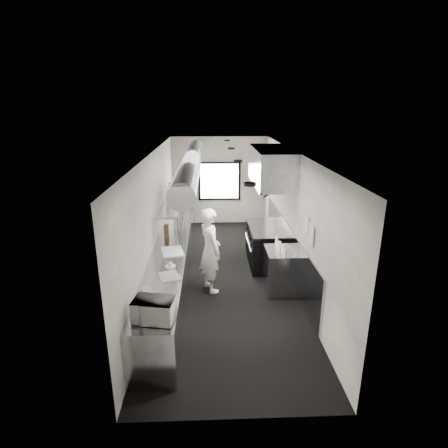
{
  "coord_description": "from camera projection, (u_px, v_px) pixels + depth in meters",
  "views": [
    {
      "loc": [
        -0.32,
        -7.55,
        3.73
      ],
      "look_at": [
        -0.02,
        -0.2,
        1.32
      ],
      "focal_mm": 29.23,
      "sensor_mm": 36.0,
      "label": 1
    }
  ],
  "objects": [
    {
      "name": "range",
      "position": [
        266.0,
        245.0,
        8.9
      ],
      "size": [
        0.88,
        1.6,
        0.94
      ],
      "color": "black",
      "rests_on": "floor"
    },
    {
      "name": "wall_right",
      "position": [
        293.0,
        217.0,
        7.97
      ],
      "size": [
        0.02,
        8.0,
        2.8
      ],
      "primitive_type": "cube",
      "color": "silver",
      "rests_on": "floor"
    },
    {
      "name": "plate_stack_a",
      "position": [
        171.0,
        200.0,
        8.14
      ],
      "size": [
        0.27,
        0.27,
        0.29
      ],
      "primitive_type": "cylinder",
      "rotation": [
        0.0,
        0.0,
        0.1
      ],
      "color": "white",
      "rests_on": "pass_shelf"
    },
    {
      "name": "bottle_station",
      "position": [
        281.0,
        270.0,
        7.58
      ],
      "size": [
        0.65,
        0.8,
        0.9
      ],
      "primitive_type": "cube",
      "color": "gray",
      "rests_on": "floor"
    },
    {
      "name": "plate_stack_d",
      "position": [
        175.0,
        186.0,
        9.41
      ],
      "size": [
        0.26,
        0.26,
        0.33
      ],
      "primitive_type": "cylinder",
      "rotation": [
        0.0,
        0.0,
        0.27
      ],
      "color": "white",
      "rests_on": "pass_shelf"
    },
    {
      "name": "wall_back",
      "position": [
        219.0,
        181.0,
        11.71
      ],
      "size": [
        3.0,
        0.02,
        2.8
      ],
      "primitive_type": "cube",
      "color": "silver",
      "rests_on": "floor"
    },
    {
      "name": "prep_counter",
      "position": [
        171.0,
        268.0,
        7.69
      ],
      "size": [
        0.7,
        6.0,
        0.9
      ],
      "primitive_type": "cube",
      "color": "gray",
      "rests_on": "floor"
    },
    {
      "name": "wall_cladding",
      "position": [
        287.0,
        248.0,
        8.51
      ],
      "size": [
        0.03,
        5.5,
        1.1
      ],
      "primitive_type": "cube",
      "color": "gray",
      "rests_on": "wall_right"
    },
    {
      "name": "line_cook",
      "position": [
        210.0,
        250.0,
        7.47
      ],
      "size": [
        0.66,
        0.77,
        1.79
      ],
      "primitive_type": "imported",
      "rotation": [
        0.0,
        0.0,
        2.0
      ],
      "color": "white",
      "rests_on": "floor"
    },
    {
      "name": "service_window",
      "position": [
        219.0,
        181.0,
        11.67
      ],
      "size": [
        1.36,
        0.05,
        1.25
      ],
      "color": "white",
      "rests_on": "wall_back"
    },
    {
      "name": "hvac_duct",
      "position": [
        192.0,
        162.0,
        7.9
      ],
      "size": [
        0.4,
        6.4,
        0.4
      ],
      "primitive_type": "cylinder",
      "rotation": [
        1.57,
        0.0,
        0.0
      ],
      "color": "gray",
      "rests_on": "ceiling"
    },
    {
      "name": "squeeze_bottle_c",
      "position": [
        279.0,
        246.0,
        7.4
      ],
      "size": [
        0.07,
        0.07,
        0.2
      ],
      "primitive_type": "cylinder",
      "rotation": [
        0.0,
        0.0,
        -0.1
      ],
      "color": "white",
      "rests_on": "bottle_station"
    },
    {
      "name": "wall_left",
      "position": [
        155.0,
        218.0,
        7.85
      ],
      "size": [
        0.02,
        8.0,
        2.8
      ],
      "primitive_type": "cube",
      "color": "silver",
      "rests_on": "floor"
    },
    {
      "name": "notice_sheet_b",
      "position": [
        311.0,
        234.0,
        6.45
      ],
      "size": [
        0.02,
        0.28,
        0.38
      ],
      "primitive_type": "cube",
      "color": "silver",
      "rests_on": "wall_right"
    },
    {
      "name": "exhaust_hood",
      "position": [
        271.0,
        167.0,
        8.31
      ],
      "size": [
        0.81,
        2.2,
        0.88
      ],
      "color": "gray",
      "rests_on": "ceiling"
    },
    {
      "name": "plate_stack_c",
      "position": [
        174.0,
        189.0,
        8.96
      ],
      "size": [
        0.28,
        0.28,
        0.36
      ],
      "primitive_type": "cylinder",
      "rotation": [
        0.0,
        0.0,
        -0.1
      ],
      "color": "white",
      "rests_on": "pass_shelf"
    },
    {
      "name": "squeeze_bottle_e",
      "position": [
        277.0,
        241.0,
        7.72
      ],
      "size": [
        0.08,
        0.08,
        0.18
      ],
      "primitive_type": "cylinder",
      "rotation": [
        0.0,
        0.0,
        -0.28
      ],
      "color": "white",
      "rests_on": "bottle_station"
    },
    {
      "name": "small_plate",
      "position": [
        170.0,
        266.0,
        6.69
      ],
      "size": [
        0.26,
        0.26,
        0.02
      ],
      "primitive_type": "cylinder",
      "rotation": [
        0.0,
        0.0,
        -0.38
      ],
      "color": "white",
      "rests_on": "prep_counter"
    },
    {
      "name": "ceiling",
      "position": [
        225.0,
        152.0,
        7.47
      ],
      "size": [
        3.0,
        8.0,
        0.01
      ],
      "primitive_type": "cube",
      "color": "beige",
      "rests_on": "wall_back"
    },
    {
      "name": "notice_sheet_a",
      "position": [
        306.0,
        225.0,
        6.76
      ],
      "size": [
        0.02,
        0.28,
        0.38
      ],
      "primitive_type": "cube",
      "color": "silver",
      "rests_on": "wall_right"
    },
    {
      "name": "deli_tub_b",
      "position": [
        146.0,
        291.0,
        5.7
      ],
      "size": [
        0.2,
        0.2,
        0.11
      ],
      "primitive_type": "cylinder",
      "rotation": [
        0.0,
        0.0,
        -0.41
      ],
      "color": "#A8B1A3",
      "rests_on": "prep_counter"
    },
    {
      "name": "microwave",
      "position": [
        154.0,
        310.0,
        4.99
      ],
      "size": [
        0.58,
        0.48,
        0.31
      ],
      "primitive_type": "imported",
      "rotation": [
        0.0,
        0.0,
        -0.17
      ],
      "color": "silver",
      "rests_on": "prep_counter"
    },
    {
      "name": "cutting_board",
      "position": [
        172.0,
        251.0,
        7.38
      ],
      "size": [
        0.52,
        0.62,
        0.02
      ],
      "primitive_type": "cube",
      "rotation": [
        0.0,
        0.0,
        0.21
      ],
      "color": "white",
      "rests_on": "prep_counter"
    },
    {
      "name": "plate_stack_b",
      "position": [
        172.0,
        195.0,
        8.45
      ],
      "size": [
        0.29,
        0.29,
        0.32
      ],
      "primitive_type": "cylinder",
      "rotation": [
        0.0,
        0.0,
        0.16
      ],
      "color": "white",
      "rests_on": "pass_shelf"
    },
    {
      "name": "pass_shelf",
      "position": [
        173.0,
        201.0,
        8.77
      ],
      "size": [
        0.45,
        3.0,
        0.68
      ],
      "color": "gray",
      "rests_on": "prep_counter"
    },
    {
      "name": "deli_tub_a",
      "position": [
        148.0,
        294.0,
        5.6
      ],
      "size": [
        0.2,
        0.2,
        0.11
      ],
      "primitive_type": "cylinder",
      "rotation": [
        0.0,
        0.0,
        0.39
      ],
      "color": "#A8B1A3",
      "rests_on": "prep_counter"
    },
    {
      "name": "squeeze_bottle_b",
      "position": [
        283.0,
        249.0,
        7.31
      ],
      "size": [
        0.07,
        0.07,
        0.17
      ],
      "primitive_type": "cylinder",
      "rotation": [
        0.0,
        0.0,
        0.26
      ],
      "color": "white",
      "rests_on": "bottle_station"
    },
    {
      "name": "squeeze_bottle_a",
      "position": [
        285.0,
        252.0,
        7.11
      ],
      "size": [
        0.07,
        0.07,
        0.19
      ],
      "primitive_type": "cylinder",
      "rotation": [
        0.0,
        0.0,
        -0.2
      ],
      "color": "white",
      "rests_on": "bottle_station"
    },
    {
      "name": "wall_front",
      "position": [
        239.0,
        322.0,
        4.11
      ],
      "size": [
        3.0,
        0.02,
        2.8
      ],
      "primitive_type": "cube",
      "color": "silver",
      "rests_on": "floor"
    },
    {
      "name": "floor",
      "position": [
        225.0,
        276.0,
        8.34
      ],
      "size": [
        3.0,
        8.0,
        0.01
      ],
      "primitive_type": "cube",
      "color": "black",
      "rests_on": "ground"
    },
    {
      "name": "knife_block",
      "position": [
        167.0,
        231.0,
        8.2
      ],
      "size": [
        0.12,
        0.24,
        0.25
      ],
      "primitive_type": "cube",
      "rotation": [
        0.0,
        0.0,
        0.06
      ],
      "color": "brown",
      "rests_on": "prep_counter"
    },
    {
      "name": "newspaper",
      "position": [
        169.0,
        276.0,
        6.32
      ],
      "size": [
        0.44,
        0.49,
        0.01
      ],
      "primitive_type": "cube",
      "rotation": [
        0.0,
        0.0,
        0.32
      ],
      "color": "silver",
      "rests_on": "prep_counter"
    },
    {
      "name": "far_work_table",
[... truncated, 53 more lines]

